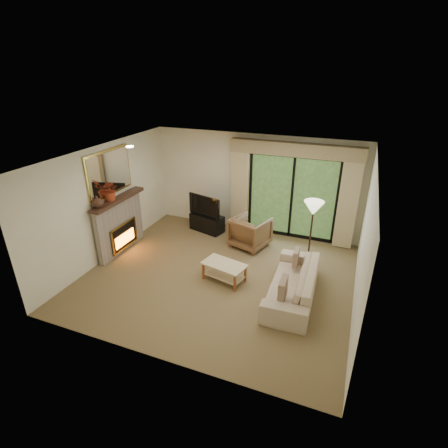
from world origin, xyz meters
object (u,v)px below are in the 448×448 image
at_px(media_console, 207,223).
at_px(armchair, 250,232).
at_px(sofa, 293,282).
at_px(coffee_table, 224,272).

bearing_deg(media_console, armchair, -1.56).
xyz_separation_m(media_console, armchair, (1.36, -0.41, 0.16)).
distance_m(media_console, sofa, 3.46).
relative_size(media_console, sofa, 0.43).
bearing_deg(armchair, sofa, 146.37).
xyz_separation_m(armchair, coffee_table, (-0.04, -1.66, -0.18)).
relative_size(armchair, coffee_table, 0.95).
height_order(armchair, coffee_table, armchair).
distance_m(media_console, coffee_table, 2.46).
xyz_separation_m(media_console, sofa, (2.75, -2.09, 0.08)).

